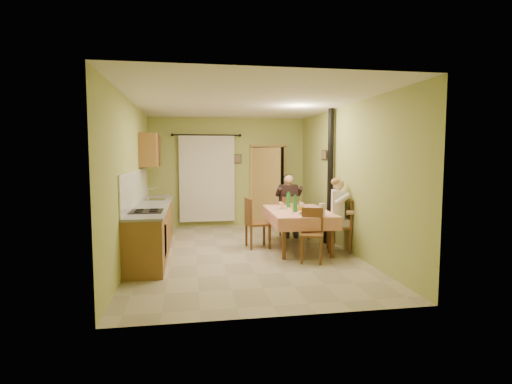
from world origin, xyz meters
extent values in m
cube|color=tan|center=(0.00, 0.00, 0.00)|extent=(4.00, 6.00, 0.01)
cube|color=#A4AE59|center=(0.00, 3.00, 1.40)|extent=(4.00, 0.04, 2.80)
cube|color=#A4AE59|center=(0.00, -3.00, 1.40)|extent=(4.00, 0.04, 2.80)
cube|color=#A4AE59|center=(-2.00, 0.00, 1.40)|extent=(0.04, 6.00, 2.80)
cube|color=#A4AE59|center=(2.00, 0.00, 1.40)|extent=(0.04, 6.00, 2.80)
cube|color=white|center=(0.00, 0.00, 2.80)|extent=(4.00, 6.00, 0.04)
cube|color=brown|center=(-1.70, 0.40, 0.44)|extent=(0.60, 3.60, 0.88)
cube|color=gray|center=(-1.70, 0.40, 0.90)|extent=(0.64, 3.64, 0.04)
cube|color=white|center=(-1.99, 0.40, 1.23)|extent=(0.02, 3.60, 0.66)
cube|color=silver|center=(-1.70, 1.20, 0.92)|extent=(0.42, 0.42, 0.03)
cube|color=black|center=(-1.70, -0.60, 0.93)|extent=(0.52, 0.56, 0.02)
cube|color=black|center=(-1.40, -0.60, 0.45)|extent=(0.01, 0.55, 0.55)
cube|color=brown|center=(-1.82, 1.70, 1.95)|extent=(0.35, 1.40, 0.70)
cylinder|color=black|center=(-0.55, 2.88, 2.35)|extent=(1.70, 0.04, 0.04)
cube|color=silver|center=(-0.55, 2.90, 1.25)|extent=(1.40, 0.06, 2.20)
cube|color=black|center=(1.05, 2.98, 1.03)|extent=(0.84, 0.03, 2.06)
cube|color=tan|center=(0.60, 2.97, 1.03)|extent=(0.06, 0.06, 2.12)
cube|color=tan|center=(1.50, 2.97, 1.03)|extent=(0.06, 0.06, 2.12)
cube|color=tan|center=(1.05, 2.97, 2.09)|extent=(0.96, 0.06, 0.06)
cube|color=tan|center=(0.95, 2.70, 1.02)|extent=(0.65, 0.56, 2.04)
cube|color=#E7937A|center=(1.12, 0.26, 0.74)|extent=(1.22, 1.97, 0.04)
cube|color=#E7937A|center=(1.08, -0.70, 0.63)|extent=(1.14, 0.06, 0.22)
cube|color=#E7937A|center=(1.16, 1.22, 0.63)|extent=(1.14, 0.06, 0.22)
cube|color=#E7937A|center=(0.55, 0.28, 0.63)|extent=(0.10, 1.92, 0.22)
cube|color=#E7937A|center=(1.69, 0.23, 0.63)|extent=(0.10, 1.92, 0.22)
cylinder|color=white|center=(1.14, 0.92, 0.77)|extent=(0.25, 0.25, 0.02)
ellipsoid|color=#CC7233|center=(1.14, 0.92, 0.79)|extent=(0.12, 0.12, 0.05)
cylinder|color=white|center=(1.08, -0.38, 0.77)|extent=(0.25, 0.25, 0.02)
ellipsoid|color=#CC7233|center=(1.08, -0.38, 0.79)|extent=(0.12, 0.12, 0.05)
cylinder|color=white|center=(1.37, -0.14, 0.77)|extent=(0.25, 0.25, 0.02)
ellipsoid|color=#CC7233|center=(1.37, -0.14, 0.79)|extent=(0.12, 0.12, 0.05)
cylinder|color=white|center=(0.86, 0.45, 0.77)|extent=(0.25, 0.25, 0.02)
ellipsoid|color=#CC7233|center=(0.86, 0.45, 0.79)|extent=(0.12, 0.12, 0.05)
cylinder|color=gold|center=(1.12, 0.31, 0.80)|extent=(0.26, 0.26, 0.08)
cylinder|color=white|center=(1.10, -0.29, 0.77)|extent=(0.28, 0.28, 0.02)
cube|color=tan|center=(1.10, -0.33, 0.79)|extent=(0.06, 0.07, 0.03)
cube|color=tan|center=(1.07, -0.31, 0.79)|extent=(0.07, 0.07, 0.03)
cube|color=tan|center=(1.05, -0.28, 0.79)|extent=(0.07, 0.07, 0.03)
cube|color=tan|center=(1.07, -0.24, 0.79)|extent=(0.07, 0.07, 0.03)
cube|color=tan|center=(1.10, -0.30, 0.79)|extent=(0.06, 0.07, 0.03)
cylinder|color=silver|center=(1.27, 0.08, 0.81)|extent=(0.07, 0.07, 0.10)
cylinder|color=silver|center=(1.28, 0.56, 0.81)|extent=(0.07, 0.07, 0.10)
cylinder|color=white|center=(1.34, -0.55, 0.88)|extent=(0.11, 0.11, 0.22)
cylinder|color=silver|center=(1.34, -0.55, 0.91)|extent=(0.02, 0.02, 0.30)
cube|color=brown|center=(1.21, 1.35, 0.48)|extent=(0.38, 0.38, 0.04)
cube|color=brown|center=(1.20, 1.18, 0.71)|extent=(0.38, 0.04, 0.43)
cube|color=brown|center=(1.07, -0.81, 0.48)|extent=(0.48, 0.48, 0.04)
cube|color=brown|center=(1.13, -0.65, 0.71)|extent=(0.37, 0.16, 0.43)
cube|color=brown|center=(1.82, -0.13, 0.48)|extent=(0.55, 0.55, 0.04)
cube|color=brown|center=(2.02, -0.19, 0.76)|extent=(0.16, 0.44, 0.51)
cube|color=brown|center=(0.34, 0.43, 0.48)|extent=(0.48, 0.48, 0.04)
cube|color=brown|center=(0.14, 0.41, 0.75)|extent=(0.09, 0.44, 0.50)
cube|color=black|center=(1.20, 1.25, 0.56)|extent=(0.36, 0.40, 0.16)
cube|color=black|center=(1.21, 1.38, 0.91)|extent=(0.40, 0.22, 0.54)
sphere|color=tan|center=(1.21, 1.37, 1.30)|extent=(0.21, 0.21, 0.21)
ellipsoid|color=black|center=(1.21, 1.41, 1.34)|extent=(0.21, 0.21, 0.16)
cube|color=beige|center=(1.92, -0.16, 0.56)|extent=(0.48, 0.45, 0.16)
cube|color=beige|center=(1.79, -0.13, 0.91)|extent=(0.32, 0.44, 0.54)
sphere|color=tan|center=(1.80, -0.13, 1.30)|extent=(0.21, 0.21, 0.21)
ellipsoid|color=olive|center=(1.76, -0.12, 1.34)|extent=(0.21, 0.21, 0.16)
cylinder|color=black|center=(1.90, 0.60, 1.40)|extent=(0.12, 0.12, 2.80)
cylinder|color=black|center=(1.90, 0.60, 0.15)|extent=(0.24, 0.24, 0.30)
cube|color=black|center=(0.25, 2.97, 1.75)|extent=(0.19, 0.03, 0.23)
cube|color=brown|center=(1.97, 1.20, 1.85)|extent=(0.03, 0.31, 0.21)
camera|label=1|loc=(-0.99, -7.32, 1.85)|focal=28.00mm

